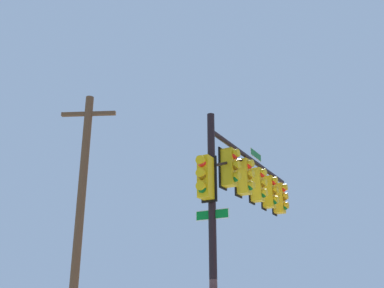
# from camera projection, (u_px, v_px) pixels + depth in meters

# --- Properties ---
(signal_pole_assembly) EXTENTS (6.44, 2.62, 6.89)m
(signal_pole_assembly) POSITION_uv_depth(u_px,v_px,m) (245.00, 192.00, 13.71)
(signal_pole_assembly) COLOR black
(signal_pole_assembly) RESTS_ON ground_plane
(utility_pole) EXTENTS (1.36, 1.36, 8.44)m
(utility_pole) POSITION_uv_depth(u_px,v_px,m) (80.00, 219.00, 13.62)
(utility_pole) COLOR brown
(utility_pole) RESTS_ON ground_plane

